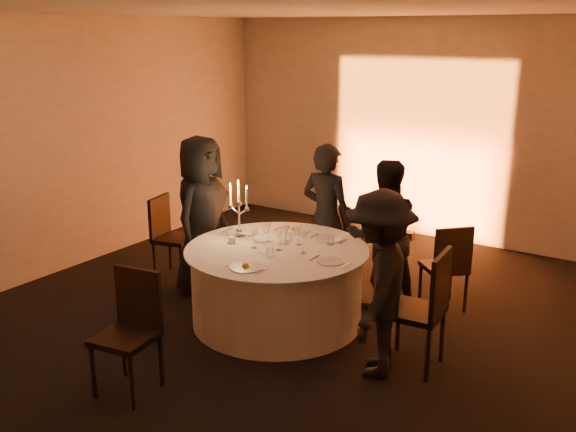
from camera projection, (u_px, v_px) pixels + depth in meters
The scene contains 32 objects.
floor at pixel (277, 321), 6.46m from camera, with size 7.00×7.00×0.00m, color black.
ceiling at pixel (276, 8), 5.63m from camera, with size 7.00×7.00×0.00m, color silver.
wall_back at pixel (419, 129), 8.85m from camera, with size 7.00×7.00×0.00m, color #B1ADA4.
wall_left at pixel (68, 145), 7.62m from camera, with size 7.00×7.00×0.00m, color #B1ADA4.
uplighter_fixture at pixel (405, 235), 9.01m from camera, with size 0.25×0.12×0.10m, color black.
banquet_table at pixel (277, 285), 6.35m from camera, with size 1.80×1.80×0.77m.
chair_left at pixel (168, 231), 7.55m from camera, with size 0.50×0.50×0.95m.
chair_back_left at pixel (340, 235), 7.54m from camera, with size 0.41×0.41×0.89m.
chair_back_right at pixel (448, 263), 6.57m from camera, with size 0.58×0.58×0.93m.
chair_right at pixel (425, 303), 5.38m from camera, with size 0.50×0.50×1.07m.
chair_front at pixel (131, 324), 5.11m from camera, with size 0.49×0.49×1.00m.
guest_left at pixel (202, 215), 6.98m from camera, with size 0.86×0.56×1.75m, color black.
guest_back_left at pixel (326, 217), 7.08m from camera, with size 0.60×0.40×1.66m, color black.
guest_back_right at pixel (384, 236), 6.56m from camera, with size 0.77×0.60×1.58m, color black.
guest_right at pixel (379, 284), 5.29m from camera, with size 1.03×0.59×1.59m, color black.
plate_left at pixel (241, 232), 6.71m from camera, with size 0.36×0.29×0.08m.
plate_back_left at pixel (292, 230), 6.77m from camera, with size 0.36×0.27×0.08m.
plate_back_right at pixel (329, 238), 6.52m from camera, with size 0.35×0.29×0.01m.
plate_right at pixel (330, 261), 5.87m from camera, with size 0.36×0.25×0.01m.
plate_front at pixel (246, 267), 5.72m from camera, with size 0.35×0.29×0.08m.
coffee_cup at pixel (232, 240), 6.39m from camera, with size 0.11×0.11×0.07m.
candelabra at pixel (239, 218), 6.51m from camera, with size 0.26×0.12×0.61m.
wine_glass_a at pixel (286, 231), 6.33m from camera, with size 0.07×0.07×0.19m.
wine_glass_b at pixel (299, 232), 6.30m from camera, with size 0.07×0.07×0.19m.
wine_glass_c at pixel (268, 229), 6.40m from camera, with size 0.07×0.07×0.19m.
wine_glass_d at pixel (279, 237), 6.16m from camera, with size 0.07×0.07×0.19m.
wine_glass_e at pixel (304, 240), 6.06m from camera, with size 0.07×0.07×0.19m.
wine_glass_f at pixel (254, 235), 6.22m from camera, with size 0.07×0.07×0.19m.
tumbler_a at pixel (331, 241), 6.33m from camera, with size 0.07×0.07×0.09m, color white.
tumbler_b at pixel (266, 229), 6.71m from camera, with size 0.07×0.07×0.09m, color white.
tumbler_c at pixel (270, 253), 5.98m from camera, with size 0.07×0.07×0.09m, color white.
tumbler_d at pixel (288, 237), 6.45m from camera, with size 0.07×0.07×0.09m, color white.
Camera 1 is at (3.34, -4.88, 2.81)m, focal length 40.00 mm.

